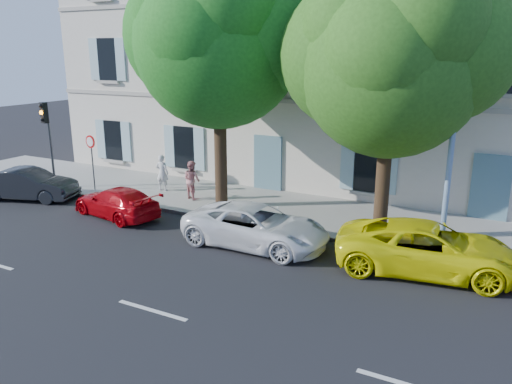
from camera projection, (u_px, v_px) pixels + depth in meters
The scene contains 15 objects.
ground at pixel (236, 253), 15.29m from camera, with size 90.00×90.00×0.00m, color black.
sidewalk at pixel (294, 211), 19.06m from camera, with size 36.00×4.50×0.15m, color #A09E96.
kerb at pixel (269, 228), 17.21m from camera, with size 36.00×0.16×0.16m, color #9E998E.
building at pixel (347, 51), 22.37m from camera, with size 28.00×7.00×12.00m, color beige.
car_dark_sedan at pixel (29, 184), 20.69m from camera, with size 1.38×3.95×1.30m, color black.
car_red_coupe at pixel (116, 202), 18.54m from camera, with size 1.56×3.84×1.11m, color #B2050C.
car_white_coupe at pixel (256, 226), 15.71m from camera, with size 2.16×4.68×1.30m, color white.
car_yellow_supercar at pixel (429, 248), 13.80m from camera, with size 2.32×5.03×1.40m, color #F0E90A.
tree_left at pixel (219, 45), 17.85m from camera, with size 6.07×6.07×9.40m.
tree_right at pixel (391, 67), 14.65m from camera, with size 5.44×5.44×8.38m.
traffic_light at pixel (47, 127), 21.40m from camera, with size 0.33×0.42×3.74m.
road_sign at pixel (91, 151), 21.31m from camera, with size 0.55×0.10×2.39m.
street_lamp at pixel (456, 95), 13.56m from camera, with size 0.43×1.76×8.22m.
pedestrian_a at pixel (162, 173), 21.46m from camera, with size 0.57×0.37×1.57m, color silver.
pedestrian_b at pixel (192, 180), 20.26m from camera, with size 0.76×0.60×1.57m, color tan.
Camera 1 is at (7.14, -12.31, 5.93)m, focal length 35.00 mm.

